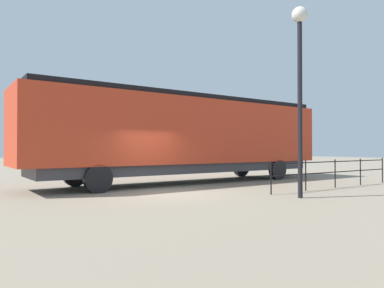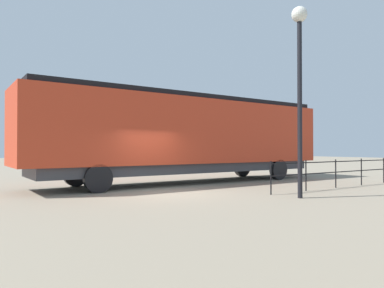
# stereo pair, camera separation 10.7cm
# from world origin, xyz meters

# --- Properties ---
(ground_plane) EXTENTS (120.00, 120.00, 0.00)m
(ground_plane) POSITION_xyz_m (0.00, 0.00, 0.00)
(ground_plane) COLOR gray
(locomotive) EXTENTS (3.18, 15.76, 4.28)m
(locomotive) POSITION_xyz_m (-3.11, 3.50, 2.39)
(locomotive) COLOR red
(locomotive) RESTS_ON ground_plane
(lamp_post) EXTENTS (0.54, 0.54, 6.58)m
(lamp_post) POSITION_xyz_m (3.65, 3.10, 4.70)
(lamp_post) COLOR black
(lamp_post) RESTS_ON ground_plane
(platform_fence) EXTENTS (0.05, 8.10, 1.23)m
(platform_fence) POSITION_xyz_m (2.47, 6.97, 0.80)
(platform_fence) COLOR black
(platform_fence) RESTS_ON ground_plane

